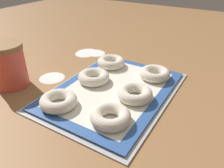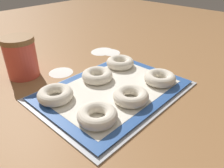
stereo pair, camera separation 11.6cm
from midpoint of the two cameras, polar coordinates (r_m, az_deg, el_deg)
The scene contains 13 objects.
ground_plane at distance 0.65m, azimuth -5.40°, elevation -2.84°, with size 2.80×2.80×0.00m, color olive.
baking_tray at distance 0.66m, azimuth -5.05°, elevation -1.95°, with size 0.44×0.33×0.01m.
baking_mat at distance 0.65m, azimuth -5.07°, elevation -1.55°, with size 0.42×0.30×0.00m.
bagel_front_left at distance 0.52m, azimuth -6.85°, elevation -8.81°, with size 0.10×0.10×0.03m.
bagel_front_center at distance 0.60m, azimuth 0.68°, elevation -2.70°, with size 0.10×0.10×0.03m.
bagel_front_right at distance 0.71m, azimuth 6.56°, elevation 2.51°, with size 0.10×0.10×0.03m.
bagel_back_left at distance 0.60m, azimuth -19.29°, elevation -4.53°, with size 0.10×0.10×0.03m.
bagel_back_center at distance 0.69m, azimuth -9.60°, elevation 1.57°, with size 0.10×0.10×0.03m.
bagel_back_right at distance 0.78m, azimuth -4.49°, elevation 5.54°, with size 0.10×0.10×0.03m.
flour_canister at distance 0.76m, azimuth -29.61°, elevation 4.04°, with size 0.11×0.11×0.14m.
flour_patch_near at distance 0.95m, azimuth -10.23°, elevation 7.96°, with size 0.10×0.09×0.00m.
flour_patch_far at distance 0.78m, azimuth -19.63°, elevation 1.39°, with size 0.08×0.08×0.00m.
flour_patch_side at distance 0.94m, azimuth -7.97°, elevation 7.95°, with size 0.08×0.09×0.00m.
Camera 1 is at (-0.47, -0.29, 0.35)m, focal length 35.00 mm.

